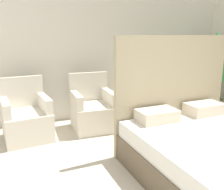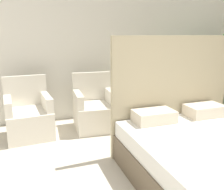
{
  "view_description": "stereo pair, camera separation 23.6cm",
  "coord_description": "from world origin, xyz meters",
  "px_view_note": "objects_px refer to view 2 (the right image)",
  "views": [
    {
      "loc": [
        -1.51,
        -0.35,
        1.51
      ],
      "look_at": [
        -0.17,
        2.79,
        0.67
      ],
      "focal_mm": 40.0,
      "sensor_mm": 36.0,
      "label": 1
    },
    {
      "loc": [
        -1.29,
        -0.44,
        1.51
      ],
      "look_at": [
        -0.17,
        2.79,
        0.67
      ],
      "focal_mm": 40.0,
      "sensor_mm": 36.0,
      "label": 2
    }
  ],
  "objects_px": {
    "bed": "(223,163)",
    "potted_palm": "(223,58)",
    "armchair_near_window_left": "(29,118)",
    "armchair_near_window_right": "(95,112)"
  },
  "relations": [
    {
      "from": "armchair_near_window_left",
      "to": "potted_palm",
      "type": "distance_m",
      "value": 3.44
    },
    {
      "from": "armchair_near_window_left",
      "to": "bed",
      "type": "bearing_deg",
      "value": -53.94
    },
    {
      "from": "bed",
      "to": "armchair_near_window_left",
      "type": "bearing_deg",
      "value": 130.62
    },
    {
      "from": "armchair_near_window_left",
      "to": "potted_palm",
      "type": "xyz_separation_m",
      "value": [
        3.34,
        -0.2,
        0.81
      ]
    },
    {
      "from": "bed",
      "to": "potted_palm",
      "type": "distance_m",
      "value": 2.56
    },
    {
      "from": "bed",
      "to": "armchair_near_window_right",
      "type": "distance_m",
      "value": 2.17
    },
    {
      "from": "armchair_near_window_right",
      "to": "armchair_near_window_left",
      "type": "bearing_deg",
      "value": -176.22
    },
    {
      "from": "armchair_near_window_left",
      "to": "armchair_near_window_right",
      "type": "bearing_deg",
      "value": -4.56
    },
    {
      "from": "armchair_near_window_left",
      "to": "armchair_near_window_right",
      "type": "relative_size",
      "value": 1.0
    },
    {
      "from": "bed",
      "to": "armchair_near_window_left",
      "type": "height_order",
      "value": "bed"
    }
  ]
}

